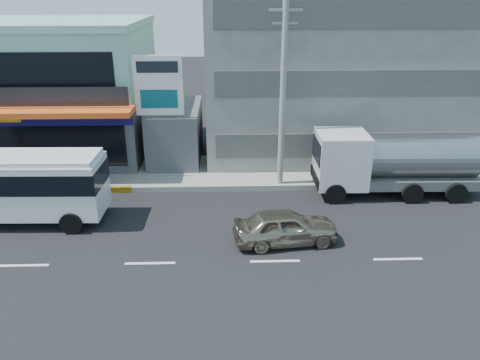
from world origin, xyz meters
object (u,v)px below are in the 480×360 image
object	(u,v)px
shop_building	(51,92)
billboard	(159,93)
concrete_building	(332,41)
sedan	(286,227)
tanker_truck	(390,162)
minibus	(17,183)
utility_pole_near	(283,95)
satellite_dish	(173,109)

from	to	relation	value
shop_building	billboard	xyz separation A→B (m)	(7.50, -4.75, 0.93)
shop_building	concrete_building	size ratio (longest dim) A/B	0.77
sedan	tanker_truck	distance (m)	7.92
minibus	tanker_truck	world-z (taller)	tanker_truck
shop_building	utility_pole_near	bearing A→B (deg)	-25.06
concrete_building	minibus	distance (m)	20.50
satellite_dish	tanker_truck	bearing A→B (deg)	-21.12
utility_pole_near	sedan	world-z (taller)	utility_pole_near
shop_building	sedan	bearing A→B (deg)	-42.50
utility_pole_near	sedan	xyz separation A→B (m)	(-0.42, -5.90, -4.40)
satellite_dish	billboard	bearing A→B (deg)	-105.52
satellite_dish	billboard	world-z (taller)	billboard
minibus	satellite_dish	bearing A→B (deg)	47.76
minibus	tanker_truck	xyz separation A→B (m)	(18.10, 2.63, -0.16)
utility_pole_near	tanker_truck	xyz separation A→B (m)	(5.64, -0.89, -3.36)
billboard	tanker_truck	bearing A→B (deg)	-12.52
satellite_dish	utility_pole_near	world-z (taller)	utility_pole_near
tanker_truck	concrete_building	bearing A→B (deg)	100.90
shop_building	utility_pole_near	distance (m)	15.50
minibus	concrete_building	bearing A→B (deg)	34.04
billboard	tanker_truck	xyz separation A→B (m)	(12.14, -2.69, -3.13)
shop_building	utility_pole_near	xyz separation A→B (m)	(14.00, -6.55, 1.15)
sedan	minibus	bearing A→B (deg)	71.77
billboard	utility_pole_near	bearing A→B (deg)	-15.48
shop_building	billboard	distance (m)	8.92
utility_pole_near	tanker_truck	size ratio (longest dim) A/B	1.17
billboard	sedan	xyz separation A→B (m)	(6.08, -7.70, -4.17)
satellite_dish	sedan	bearing A→B (deg)	-59.56
concrete_building	minibus	size ratio (longest dim) A/B	2.03
concrete_building	utility_pole_near	distance (m)	8.79
concrete_building	utility_pole_near	bearing A→B (deg)	-117.76
billboard	minibus	xyz separation A→B (m)	(-5.97, -5.32, -2.98)
concrete_building	utility_pole_near	size ratio (longest dim) A/B	1.60
shop_building	sedan	world-z (taller)	shop_building
concrete_building	utility_pole_near	xyz separation A→B (m)	(-4.00, -7.60, -1.85)
billboard	sedan	distance (m)	10.66
concrete_building	tanker_truck	distance (m)	10.10
concrete_building	sedan	distance (m)	15.52
tanker_truck	sedan	bearing A→B (deg)	-140.40
concrete_building	sedan	xyz separation A→B (m)	(-4.42, -13.50, -6.25)
billboard	utility_pole_near	size ratio (longest dim) A/B	0.69
utility_pole_near	sedan	distance (m)	7.37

